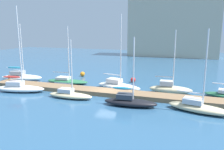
{
  "coord_description": "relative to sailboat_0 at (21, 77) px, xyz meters",
  "views": [
    {
      "loc": [
        9.21,
        -24.66,
        7.66
      ],
      "look_at": [
        0.0,
        2.0,
        2.0
      ],
      "focal_mm": 36.29,
      "sensor_mm": 36.0,
      "label": 1
    }
  ],
  "objects": [
    {
      "name": "dock_pier",
      "position": [
        14.95,
        -2.79,
        -0.38
      ],
      "size": [
        32.02,
        2.37,
        0.51
      ],
      "primitive_type": "cube",
      "color": "#846647",
      "rests_on": "ground_plane"
    },
    {
      "name": "ground_plane",
      "position": [
        14.95,
        -2.79,
        -0.63
      ],
      "size": [
        120.0,
        120.0,
        0.0
      ],
      "primitive_type": "plane",
      "color": "#2D567A"
    },
    {
      "name": "sailboat_2",
      "position": [
        7.47,
        0.81,
        -0.23
      ],
      "size": [
        6.37,
        2.41,
        8.18
      ],
      "rotation": [
        0.0,
        0.0,
        0.06
      ],
      "color": "#2D7047",
      "rests_on": "ground_plane"
    },
    {
      "name": "sailboat_1",
      "position": [
        4.27,
        -5.3,
        -0.02
      ],
      "size": [
        6.42,
        3.14,
        10.42
      ],
      "rotation": [
        0.0,
        0.0,
        0.23
      ],
      "color": "white",
      "rests_on": "ground_plane"
    },
    {
      "name": "sailboat_4",
      "position": [
        15.55,
        -0.11,
        -0.06
      ],
      "size": [
        6.38,
        3.05,
        9.56
      ],
      "rotation": [
        0.0,
        0.0,
        -0.2
      ],
      "color": "white",
      "rests_on": "ground_plane"
    },
    {
      "name": "dock_piling_near_end",
      "position": [
        -0.65,
        -1.75,
        -0.05
      ],
      "size": [
        0.28,
        0.28,
        1.16
      ],
      "primitive_type": "cylinder",
      "color": "#846647",
      "rests_on": "ground_plane"
    },
    {
      "name": "sailboat_7",
      "position": [
        25.23,
        -5.61,
        -0.11
      ],
      "size": [
        6.05,
        2.99,
        7.76
      ],
      "rotation": [
        0.0,
        0.0,
        -0.23
      ],
      "color": "beige",
      "rests_on": "ground_plane"
    },
    {
      "name": "harbor_building_distant",
      "position": [
        19.06,
        40.91,
        9.61
      ],
      "size": [
        24.74,
        8.02,
        20.49
      ],
      "primitive_type": "cube",
      "color": "#BCB299",
      "rests_on": "ground_plane"
    },
    {
      "name": "sailboat_5",
      "position": [
        18.65,
        -6.04,
        -0.09
      ],
      "size": [
        5.53,
        2.0,
        6.99
      ],
      "rotation": [
        0.0,
        0.0,
        0.07
      ],
      "color": "black",
      "rests_on": "ground_plane"
    },
    {
      "name": "sailboat_0",
      "position": [
        0.0,
        0.0,
        0.0
      ],
      "size": [
        6.54,
        3.47,
        8.53
      ],
      "rotation": [
        0.0,
        0.0,
        0.25
      ],
      "color": "white",
      "rests_on": "ground_plane"
    },
    {
      "name": "sailboat_6",
      "position": [
        22.13,
        0.22,
        -0.02
      ],
      "size": [
        5.21,
        1.74,
        7.64
      ],
      "rotation": [
        0.0,
        0.0,
        0.04
      ],
      "color": "beige",
      "rests_on": "ground_plane"
    },
    {
      "name": "mooring_buoy_red",
      "position": [
        16.44,
        4.43,
        -0.25
      ],
      "size": [
        0.76,
        0.76,
        0.76
      ],
      "primitive_type": "sphere",
      "color": "red",
      "rests_on": "ground_plane"
    },
    {
      "name": "mooring_buoy_orange",
      "position": [
        7.35,
        6.06,
        -0.24
      ],
      "size": [
        0.77,
        0.77,
        0.77
      ],
      "primitive_type": "sphere",
      "color": "orange",
      "rests_on": "ground_plane"
    },
    {
      "name": "sailboat_3",
      "position": [
        11.56,
        -5.63,
        -0.17
      ],
      "size": [
        5.34,
        1.7,
        6.63
      ],
      "rotation": [
        0.0,
        0.0,
        0.03
      ],
      "color": "beige",
      "rests_on": "ground_plane"
    }
  ]
}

